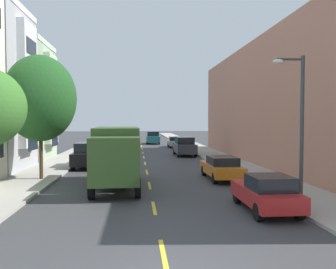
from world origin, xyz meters
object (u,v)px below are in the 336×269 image
(parked_suv_black, at_px, (88,155))
(moving_teal_sedan, at_px, (153,137))
(parked_sedan_orange, at_px, (222,167))
(parked_suv_charcoal, at_px, (184,146))
(street_lamp, at_px, (298,118))
(parked_pickup_forest, at_px, (106,144))
(street_tree_second, at_px, (40,98))
(parked_hatchback_red, at_px, (266,193))
(delivery_box_truck, at_px, (116,153))
(parked_sedan_navy, at_px, (111,141))
(parked_suv_burgundy, at_px, (114,136))
(parked_sedan_silver, at_px, (175,142))

(parked_suv_black, xyz_separation_m, moving_teal_sedan, (6.21, 26.57, 0.00))
(parked_sedan_orange, xyz_separation_m, parked_suv_charcoal, (-0.29, 14.67, 0.24))
(street_lamp, bearing_deg, parked_pickup_forest, 110.23)
(street_tree_second, bearing_deg, parked_hatchback_red, -36.59)
(parked_pickup_forest, height_order, parked_hatchback_red, parked_pickup_forest)
(delivery_box_truck, bearing_deg, parked_suv_black, 107.66)
(street_lamp, relative_size, parked_suv_black, 1.27)
(parked_sedan_navy, bearing_deg, delivery_box_truck, -85.38)
(parked_suv_charcoal, height_order, parked_hatchback_red, parked_suv_charcoal)
(parked_suv_black, bearing_deg, street_lamp, -52.36)
(parked_suv_charcoal, height_order, parked_suv_burgundy, same)
(parked_suv_charcoal, bearing_deg, parked_suv_black, -135.90)
(parked_sedan_orange, distance_m, moving_teal_sedan, 33.00)
(street_lamp, bearing_deg, parked_suv_burgundy, 102.86)
(street_tree_second, height_order, parked_suv_black, street_tree_second)
(street_lamp, height_order, parked_pickup_forest, street_lamp)
(parked_sedan_navy, bearing_deg, street_tree_second, -94.12)
(parked_pickup_forest, distance_m, parked_suv_black, 14.22)
(parked_sedan_orange, height_order, parked_sedan_navy, same)
(parked_pickup_forest, height_order, parked_sedan_silver, parked_pickup_forest)
(delivery_box_truck, height_order, parked_sedan_navy, delivery_box_truck)
(street_tree_second, relative_size, parked_sedan_navy, 1.63)
(parked_hatchback_red, distance_m, moving_teal_sedan, 40.58)
(parked_pickup_forest, bearing_deg, street_lamp, -69.77)
(street_tree_second, height_order, moving_teal_sedan, street_tree_second)
(parked_suv_charcoal, bearing_deg, parked_suv_burgundy, 110.05)
(parked_hatchback_red, bearing_deg, parked_suv_black, 122.37)
(parked_sedan_orange, bearing_deg, parked_suv_black, 144.62)
(parked_sedan_orange, bearing_deg, moving_teal_sedan, 94.69)
(parked_sedan_silver, distance_m, parked_suv_burgundy, 15.55)
(street_lamp, relative_size, parked_sedan_navy, 1.36)
(parked_sedan_orange, height_order, parked_suv_black, parked_suv_black)
(parked_sedan_silver, bearing_deg, street_lamp, -87.42)
(parked_hatchback_red, bearing_deg, parked_sedan_orange, 89.42)
(street_lamp, bearing_deg, parked_suv_black, 127.64)
(parked_sedan_orange, relative_size, parked_sedan_silver, 1.00)
(street_tree_second, bearing_deg, parked_pickup_forest, 83.90)
(parked_sedan_navy, distance_m, moving_teal_sedan, 7.11)
(delivery_box_truck, distance_m, parked_hatchback_red, 8.54)
(street_tree_second, height_order, parked_pickup_forest, street_tree_second)
(street_lamp, distance_m, parked_sedan_orange, 7.82)
(parked_pickup_forest, bearing_deg, street_tree_second, -96.10)
(parked_suv_charcoal, xyz_separation_m, parked_sedan_navy, (-8.53, 14.60, -0.24))
(parked_suv_burgundy, distance_m, parked_suv_black, 32.07)
(moving_teal_sedan, bearing_deg, parked_sedan_silver, -69.85)
(street_tree_second, distance_m, moving_teal_sedan, 33.71)
(street_lamp, relative_size, moving_teal_sedan, 1.28)
(parked_pickup_forest, xyz_separation_m, parked_suv_black, (-0.16, -14.22, 0.16))
(parked_suv_burgundy, relative_size, parked_suv_black, 0.99)
(parked_suv_black, bearing_deg, parked_suv_charcoal, 44.10)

